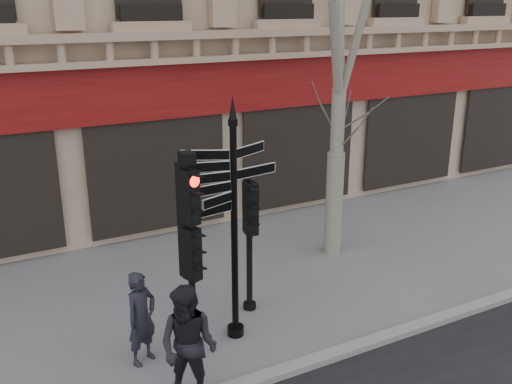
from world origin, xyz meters
TOP-DOWN VIEW (x-y plane):
  - ground at (0.00, 0.00)m, footprint 80.00×80.00m
  - kerb at (0.00, -1.40)m, footprint 80.00×0.25m
  - fingerpost at (-0.33, -0.02)m, footprint 1.80×1.80m
  - traffic_signal_main at (-1.19, -0.22)m, footprint 0.44×0.37m
  - traffic_signal_secondary at (0.30, 0.67)m, footprint 0.48×0.38m
  - pedestrian_a at (-1.98, -0.02)m, footprint 0.68×0.60m
  - pedestrian_b at (-1.69, -1.30)m, footprint 1.12×1.13m

SIDE VIEW (x-z plane):
  - ground at x=0.00m, z-range 0.00..0.00m
  - kerb at x=0.00m, z-range 0.00..0.12m
  - pedestrian_a at x=-1.98m, z-range 0.00..1.58m
  - pedestrian_b at x=-1.69m, z-range 0.00..1.85m
  - traffic_signal_secondary at x=0.30m, z-range 0.50..3.03m
  - traffic_signal_main at x=-1.19m, z-range 0.46..3.91m
  - fingerpost at x=-0.33m, z-range 0.72..4.93m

